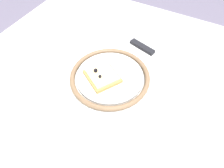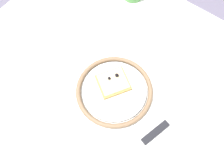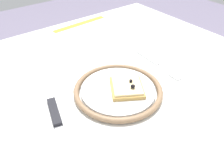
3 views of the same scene
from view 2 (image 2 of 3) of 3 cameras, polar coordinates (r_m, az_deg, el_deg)
The scene contains 6 objects.
ground_plane at distance 1.45m, azimuth -1.89°, elevation -12.64°, with size 6.00×6.00×0.00m, color slate.
dining_table at distance 0.81m, azimuth -3.31°, elevation -3.61°, with size 0.93×0.93×0.75m.
plate at distance 0.72m, azimuth 0.56°, elevation -1.60°, with size 0.23×0.23×0.02m.
pizza_slice_near at distance 0.71m, azimuth 0.28°, elevation 0.43°, with size 0.12×0.12×0.03m.
knife at distance 0.70m, azimuth 12.22°, elevation -9.59°, with size 0.08×0.24×0.01m.
fork at distance 0.77m, azimuth -11.67°, elevation 3.75°, with size 0.03×0.20×0.00m.
Camera 2 is at (0.21, -0.20, 1.43)m, focal length 38.48 mm.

